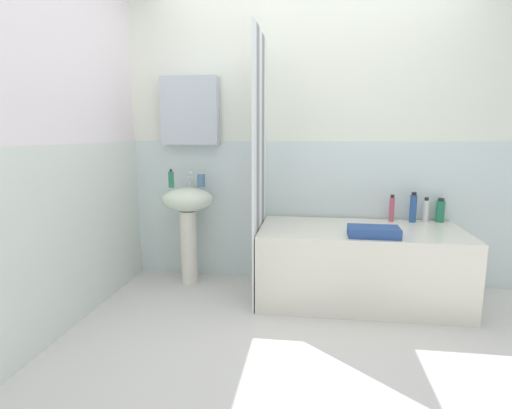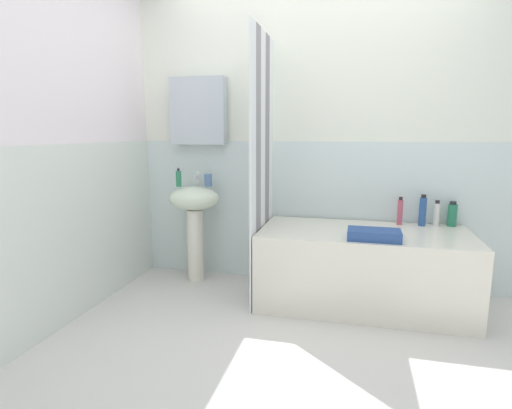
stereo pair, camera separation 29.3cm
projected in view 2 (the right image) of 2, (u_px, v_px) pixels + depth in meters
ground_plane at (292, 359)px, 2.35m from camera, size 4.80×5.60×0.04m
wall_back_tiled at (310, 149)px, 3.37m from camera, size 3.60×0.18×2.40m
wall_left_tiled at (81, 155)px, 2.85m from camera, size 0.07×1.81×2.40m
sink at (195, 212)px, 3.46m from camera, size 0.44×0.34×0.82m
faucet at (197, 178)px, 3.49m from camera, size 0.03×0.12×0.12m
soap_dispenser at (179, 178)px, 3.42m from camera, size 0.05×0.05×0.16m
toothbrush_cup at (208, 180)px, 3.45m from camera, size 0.07×0.07×0.11m
bathtub at (363, 268)px, 3.02m from camera, size 1.51×0.74×0.56m
shower_curtain at (262, 169)px, 3.07m from camera, size 0.01×0.74×2.00m
conditioner_bottle at (452, 214)px, 3.11m from camera, size 0.07×0.07×0.19m
lotion_bottle at (437, 214)px, 3.12m from camera, size 0.05×0.05×0.20m
body_wash_bottle at (423, 211)px, 3.11m from camera, size 0.05×0.05×0.24m
shampoo_bottle at (400, 212)px, 3.16m from camera, size 0.04×0.04×0.22m
towel_folded at (374, 235)px, 2.72m from camera, size 0.35×0.20×0.07m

